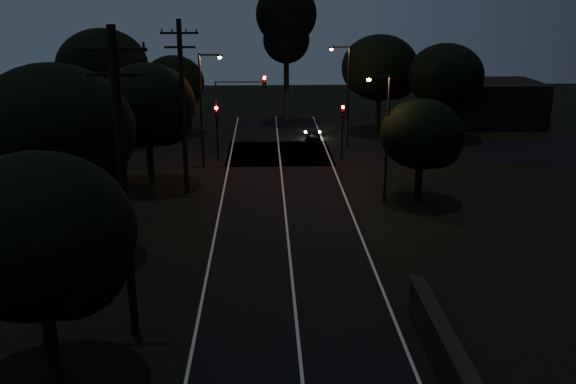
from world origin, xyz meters
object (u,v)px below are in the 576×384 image
signal_left (217,123)px  streetlight_b (346,89)px  car (313,136)px  tall_pine (286,23)px  utility_pole_far (183,106)px  utility_pole_mid (123,182)px  streetlight_a (204,103)px  signal_mast (240,102)px  signal_right (342,122)px  streetlight_c (385,130)px

signal_left → streetlight_b: size_ratio=0.51×
streetlight_b → car: bearing=143.1°
tall_pine → utility_pole_far: bearing=-106.9°
utility_pole_mid → car: size_ratio=3.58×
streetlight_a → streetlight_b: same height
utility_pole_far → signal_left: 8.53m
signal_mast → utility_pole_mid: bearing=-97.0°
utility_pole_far → tall_pine: size_ratio=0.82×
streetlight_a → utility_pole_mid: bearing=-91.7°
streetlight_a → car: streetlight_a is taller
utility_pole_mid → car: (8.88, 30.82, -5.22)m
utility_pole_mid → streetlight_b: 31.15m
utility_pole_far → signal_right: size_ratio=2.56×
streetlight_b → car: 5.11m
signal_left → streetlight_c: bearing=-43.8°
signal_mast → streetlight_a: streetlight_a is taller
utility_pole_mid → streetlight_c: (11.83, 15.00, -1.39)m
signal_mast → streetlight_b: streetlight_b is taller
streetlight_a → streetlight_c: 13.72m
utility_pole_far → streetlight_a: bearing=83.4°
utility_pole_far → streetlight_c: size_ratio=1.40×
utility_pole_far → car: (8.88, 13.82, -4.96)m
car → streetlight_c: bearing=104.4°
utility_pole_far → streetlight_b: bearing=46.7°
signal_mast → streetlight_c: (8.74, -9.99, 0.01)m
signal_mast → signal_right: bearing=-0.0°
utility_pole_far → signal_right: 13.53m
utility_pole_far → streetlight_c: bearing=-9.6°
utility_pole_mid → tall_pine: size_ratio=0.86×
tall_pine → streetlight_c: 25.92m
utility_pole_mid → streetlight_a: size_ratio=1.38×
signal_left → streetlight_a: 2.77m
signal_mast → car: signal_mast is taller
utility_pole_mid → signal_left: utility_pole_mid is taller
utility_pole_mid → streetlight_b: bearing=68.7°
streetlight_a → car: bearing=43.7°
signal_mast → streetlight_a: size_ratio=0.78×
utility_pole_far → signal_mast: size_ratio=1.68×
tall_pine → signal_left: size_ratio=3.12×
tall_pine → streetlight_a: tall_pine is taller
streetlight_a → car: 12.05m
tall_pine → streetlight_b: 12.67m
utility_pole_mid → streetlight_c: utility_pole_mid is taller
streetlight_c → car: bearing=100.6°
signal_mast → streetlight_c: bearing=-48.8°
utility_pole_mid → signal_right: utility_pole_mid is taller
signal_right → streetlight_a: (-9.91, -1.99, 1.80)m
utility_pole_far → signal_left: (1.40, 7.99, -2.65)m
utility_pole_far → streetlight_a: utility_pole_far is taller
utility_pole_mid → signal_right: bearing=67.0°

